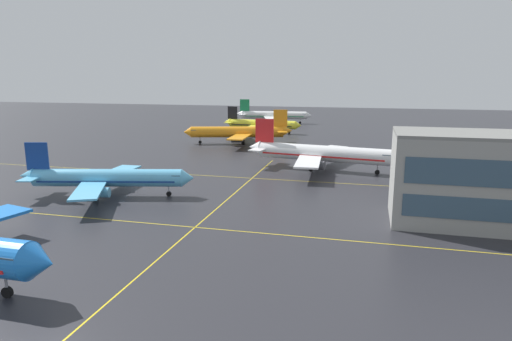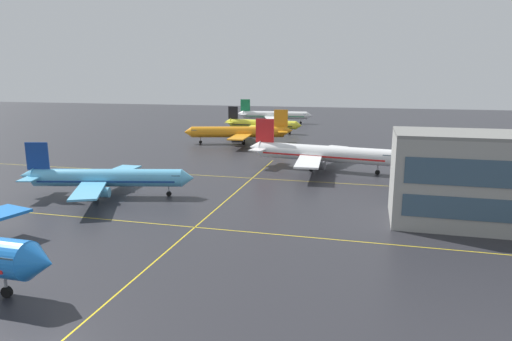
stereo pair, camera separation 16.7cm
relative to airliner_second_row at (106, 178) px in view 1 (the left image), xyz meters
name	(u,v)px [view 1 (the left image)]	position (x,y,z in m)	size (l,w,h in m)	color
airliner_second_row	(106,178)	(0.00, 0.00, 0.00)	(32.56, 27.68, 10.21)	#5BB7E5
airliner_third_row	(320,153)	(36.35, 33.87, 0.53)	(37.83, 32.30, 11.77)	white
airliner_far_left_stand	(239,132)	(5.37, 70.03, 0.38)	(35.92, 30.60, 11.32)	orange
airliner_far_right_stand	(261,124)	(5.82, 100.23, -0.02)	(32.64, 27.96, 10.15)	yellow
airliner_distant_taxiway	(273,115)	(2.84, 137.16, 0.36)	(36.27, 31.12, 11.27)	white
taxiway_markings	(195,227)	(22.73, -12.46, -3.48)	(165.97, 111.08, 0.01)	yellow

